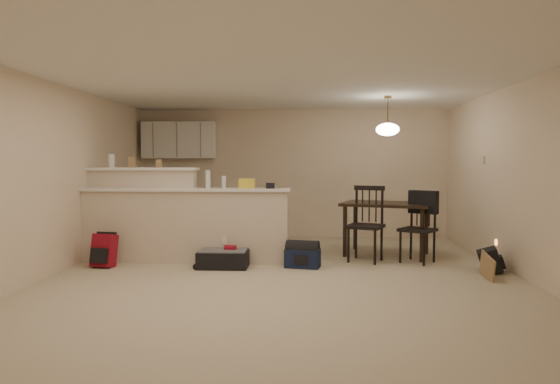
# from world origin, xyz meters

# --- Properties ---
(room) EXTENTS (7.00, 7.02, 2.50)m
(room) POSITION_xyz_m (0.00, 0.00, 1.25)
(room) COLOR #C2B495
(room) RESTS_ON ground
(breakfast_bar) EXTENTS (3.08, 0.58, 1.39)m
(breakfast_bar) POSITION_xyz_m (-1.76, 0.98, 0.61)
(breakfast_bar) COLOR beige
(breakfast_bar) RESTS_ON ground
(upper_cabinets) EXTENTS (1.40, 0.34, 0.70)m
(upper_cabinets) POSITION_xyz_m (-2.20, 3.32, 1.90)
(upper_cabinets) COLOR white
(upper_cabinets) RESTS_ON room
(kitchen_counter) EXTENTS (1.80, 0.60, 0.90)m
(kitchen_counter) POSITION_xyz_m (-2.00, 3.19, 0.45)
(kitchen_counter) COLOR white
(kitchen_counter) RESTS_ON ground
(thermostat) EXTENTS (0.02, 0.12, 0.12)m
(thermostat) POSITION_xyz_m (2.98, 1.55, 1.50)
(thermostat) COLOR beige
(thermostat) RESTS_ON room
(jar) EXTENTS (0.10, 0.10, 0.20)m
(jar) POSITION_xyz_m (-2.68, 1.12, 1.49)
(jar) COLOR silver
(jar) RESTS_ON breakfast_bar
(cereal_box) EXTENTS (0.10, 0.07, 0.16)m
(cereal_box) POSITION_xyz_m (-2.36, 1.12, 1.47)
(cereal_box) COLOR #99794F
(cereal_box) RESTS_ON breakfast_bar
(small_box) EXTENTS (0.08, 0.06, 0.12)m
(small_box) POSITION_xyz_m (-1.95, 1.12, 1.45)
(small_box) COLOR #99794F
(small_box) RESTS_ON breakfast_bar
(bottle_a) EXTENTS (0.07, 0.07, 0.26)m
(bottle_a) POSITION_xyz_m (-1.16, 0.90, 1.22)
(bottle_a) COLOR silver
(bottle_a) RESTS_ON breakfast_bar
(bottle_b) EXTENTS (0.06, 0.06, 0.18)m
(bottle_b) POSITION_xyz_m (-0.93, 0.90, 1.18)
(bottle_b) COLOR silver
(bottle_b) RESTS_ON breakfast_bar
(bag_lump) EXTENTS (0.22, 0.18, 0.14)m
(bag_lump) POSITION_xyz_m (-0.59, 0.90, 1.16)
(bag_lump) COLOR #99794F
(bag_lump) RESTS_ON breakfast_bar
(pouch) EXTENTS (0.12, 0.10, 0.08)m
(pouch) POSITION_xyz_m (-0.25, 0.90, 1.13)
(pouch) COLOR #99794F
(pouch) RESTS_ON breakfast_bar
(dining_table) EXTENTS (1.55, 1.27, 0.83)m
(dining_table) POSITION_xyz_m (1.53, 1.60, 0.73)
(dining_table) COLOR black
(dining_table) RESTS_ON ground
(pendant_lamp) EXTENTS (0.36, 0.36, 0.62)m
(pendant_lamp) POSITION_xyz_m (1.53, 1.60, 1.99)
(pendant_lamp) COLOR brown
(pendant_lamp) RESTS_ON room
(dining_chair_near) EXTENTS (0.63, 0.62, 1.12)m
(dining_chair_near) POSITION_xyz_m (1.14, 1.08, 0.56)
(dining_chair_near) COLOR black
(dining_chair_near) RESTS_ON ground
(dining_chair_far) EXTENTS (0.62, 0.61, 1.03)m
(dining_chair_far) POSITION_xyz_m (1.89, 1.03, 0.51)
(dining_chair_far) COLOR black
(dining_chair_far) RESTS_ON ground
(suitcase) EXTENTS (0.69, 0.45, 0.23)m
(suitcase) POSITION_xyz_m (-0.89, 0.55, 0.12)
(suitcase) COLOR black
(suitcase) RESTS_ON ground
(red_backpack) EXTENTS (0.34, 0.24, 0.46)m
(red_backpack) POSITION_xyz_m (-2.56, 0.51, 0.23)
(red_backpack) COLOR maroon
(red_backpack) RESTS_ON ground
(navy_duffel) EXTENTS (0.52, 0.35, 0.26)m
(navy_duffel) POSITION_xyz_m (0.22, 0.61, 0.13)
(navy_duffel) COLOR #121C3B
(navy_duffel) RESTS_ON ground
(black_daypack) EXTENTS (0.33, 0.40, 0.31)m
(black_daypack) POSITION_xyz_m (2.72, 0.44, 0.15)
(black_daypack) COLOR black
(black_daypack) RESTS_ON ground
(cardboard_sheet) EXTENTS (0.04, 0.41, 0.31)m
(cardboard_sheet) POSITION_xyz_m (2.53, -0.00, 0.16)
(cardboard_sheet) COLOR #99794F
(cardboard_sheet) RESTS_ON ground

